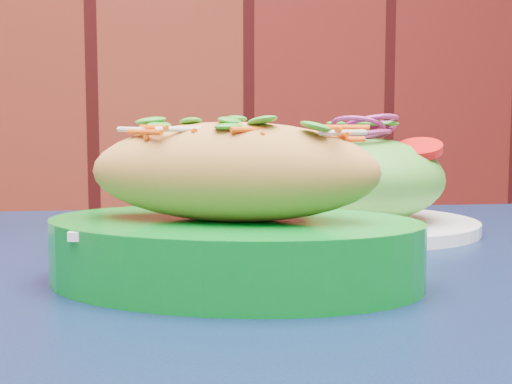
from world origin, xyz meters
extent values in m
cube|color=black|center=(-0.32, 1.67, 0.73)|extent=(0.90, 0.90, 0.03)
cube|color=white|center=(-0.34, 1.65, 0.79)|extent=(0.23, 0.17, 0.01)
ellipsoid|color=#D98E44|center=(-0.34, 1.65, 0.83)|extent=(0.22, 0.16, 0.07)
cylinder|color=white|center=(-0.15, 1.84, 0.76)|extent=(0.23, 0.23, 0.01)
ellipsoid|color=#4C992D|center=(-0.15, 1.84, 0.80)|extent=(0.15, 0.15, 0.08)
cylinder|color=red|center=(-0.11, 1.81, 0.84)|extent=(0.05, 0.05, 0.01)
cylinder|color=red|center=(-0.19, 1.88, 0.84)|extent=(0.05, 0.05, 0.01)
cylinder|color=red|center=(-0.15, 1.89, 0.84)|extent=(0.05, 0.05, 0.01)
torus|color=#8B1E5F|center=(-0.15, 1.84, 0.85)|extent=(0.06, 0.06, 0.01)
torus|color=#8B1E5F|center=(-0.15, 1.84, 0.86)|extent=(0.06, 0.06, 0.01)
torus|color=#8B1E5F|center=(-0.15, 1.84, 0.86)|extent=(0.06, 0.06, 0.01)
torus|color=#8B1E5F|center=(-0.15, 1.84, 0.86)|extent=(0.06, 0.06, 0.01)
torus|color=#8B1E5F|center=(-0.15, 1.84, 0.87)|extent=(0.06, 0.06, 0.01)
camera|label=1|loc=(-0.45, 1.17, 0.87)|focal=50.00mm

